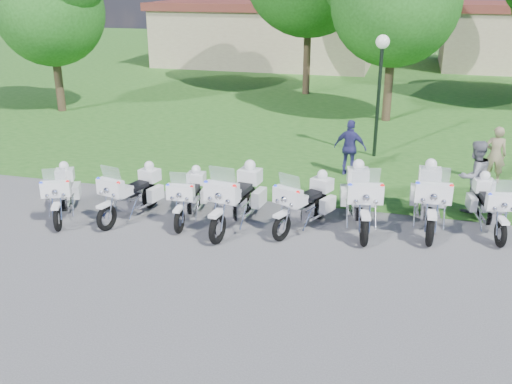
% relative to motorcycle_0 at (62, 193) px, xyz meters
% --- Properties ---
extents(ground, '(100.00, 100.00, 0.00)m').
position_rel_motorcycle_0_xyz_m(ground, '(4.51, -0.73, -0.62)').
color(ground, '#4E4E53').
rests_on(ground, ground).
extents(grass_lawn, '(100.00, 48.00, 0.01)m').
position_rel_motorcycle_0_xyz_m(grass_lawn, '(4.51, 26.27, -0.62)').
color(grass_lawn, '#275F1E').
rests_on(grass_lawn, ground).
extents(motorcycle_0, '(1.30, 2.07, 1.49)m').
position_rel_motorcycle_0_xyz_m(motorcycle_0, '(0.00, 0.00, 0.00)').
color(motorcycle_0, black).
rests_on(motorcycle_0, ground).
extents(motorcycle_1, '(1.09, 2.25, 1.54)m').
position_rel_motorcycle_0_xyz_m(motorcycle_1, '(1.72, 0.42, 0.02)').
color(motorcycle_1, black).
rests_on(motorcycle_1, ground).
extents(motorcycle_2, '(0.81, 2.14, 1.44)m').
position_rel_motorcycle_0_xyz_m(motorcycle_2, '(3.14, 0.68, -0.02)').
color(motorcycle_2, black).
rests_on(motorcycle_2, ground).
extents(motorcycle_3, '(1.05, 2.60, 1.75)m').
position_rel_motorcycle_0_xyz_m(motorcycle_3, '(4.41, 0.57, 0.11)').
color(motorcycle_3, black).
rests_on(motorcycle_3, ground).
extents(motorcycle_4, '(1.32, 2.17, 1.55)m').
position_rel_motorcycle_0_xyz_m(motorcycle_4, '(6.02, 0.89, 0.02)').
color(motorcycle_4, black).
rests_on(motorcycle_4, ground).
extents(motorcycle_5, '(1.16, 2.59, 1.75)m').
position_rel_motorcycle_0_xyz_m(motorcycle_5, '(7.28, 1.31, 0.11)').
color(motorcycle_5, black).
rests_on(motorcycle_5, ground).
extents(motorcycle_6, '(0.88, 2.65, 1.78)m').
position_rel_motorcycle_0_xyz_m(motorcycle_6, '(8.89, 1.73, 0.12)').
color(motorcycle_6, black).
rests_on(motorcycle_6, ground).
extents(motorcycle_7, '(0.97, 2.23, 1.51)m').
position_rel_motorcycle_0_xyz_m(motorcycle_7, '(10.29, 1.90, 0.01)').
color(motorcycle_7, black).
rests_on(motorcycle_7, ground).
extents(lamp_post, '(0.44, 0.44, 3.98)m').
position_rel_motorcycle_0_xyz_m(lamp_post, '(7.23, 7.22, 2.40)').
color(lamp_post, black).
rests_on(lamp_post, ground).
extents(tree_0, '(5.34, 4.56, 7.12)m').
position_rel_motorcycle_0_xyz_m(tree_0, '(-6.90, 10.60, 4.09)').
color(tree_0, '#38281C').
rests_on(tree_0, ground).
extents(building_west, '(14.56, 8.32, 4.10)m').
position_rel_motorcycle_0_xyz_m(building_west, '(-1.49, 27.27, 1.44)').
color(building_west, tan).
rests_on(building_west, ground).
extents(bystander_a, '(0.63, 0.44, 1.68)m').
position_rel_motorcycle_0_xyz_m(bystander_a, '(10.76, 5.48, 0.22)').
color(bystander_a, gray).
rests_on(bystander_a, ground).
extents(bystander_b, '(1.15, 1.11, 1.87)m').
position_rel_motorcycle_0_xyz_m(bystander_b, '(9.96, 3.00, 0.31)').
color(bystander_b, gray).
rests_on(bystander_b, ground).
extents(bystander_c, '(1.06, 0.60, 1.70)m').
position_rel_motorcycle_0_xyz_m(bystander_c, '(6.62, 5.05, 0.23)').
color(bystander_c, navy).
rests_on(bystander_c, ground).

